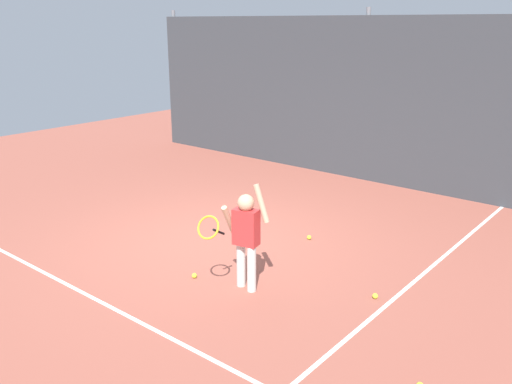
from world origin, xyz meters
TOP-DOWN VIEW (x-y plane):
  - ground_plane at (0.00, 0.00)m, footprint 20.00×20.00m
  - court_line_baseline at (0.00, -2.20)m, footprint 9.00×0.05m
  - court_line_sideline at (2.90, 1.00)m, footprint 0.05×9.00m
  - back_fence_windscreen at (0.00, 4.37)m, footprint 11.29×0.08m
  - fence_post_0 at (-5.49, 4.43)m, footprint 0.09×0.09m
  - fence_post_1 at (0.00, 4.43)m, footprint 0.09×0.09m
  - tennis_player at (1.37, -0.88)m, footprint 0.64×0.66m
  - tennis_ball_0 at (0.68, -1.07)m, footprint 0.07×0.07m
  - tennis_ball_1 at (1.10, 0.93)m, footprint 0.07×0.07m
  - tennis_ball_2 at (2.72, -0.10)m, footprint 0.07×0.07m

SIDE VIEW (x-z plane):
  - ground_plane at x=0.00m, z-range 0.00..0.00m
  - court_line_baseline at x=0.00m, z-range 0.00..0.00m
  - court_line_sideline at x=2.90m, z-range 0.00..0.00m
  - tennis_ball_0 at x=0.68m, z-range 0.00..0.07m
  - tennis_ball_1 at x=1.10m, z-range 0.00..0.07m
  - tennis_ball_2 at x=2.72m, z-range 0.00..0.07m
  - tennis_player at x=1.37m, z-range 0.05..1.40m
  - back_fence_windscreen at x=0.00m, z-range 0.00..3.24m
  - fence_post_0 at x=-5.49m, z-range 0.00..3.39m
  - fence_post_1 at x=0.00m, z-range 0.00..3.39m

